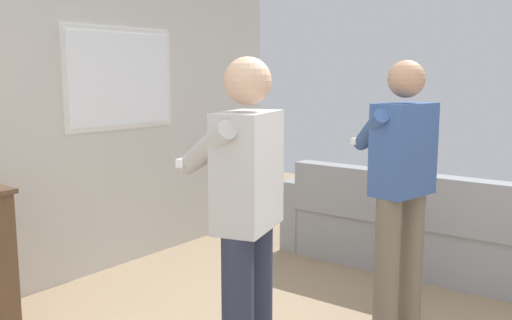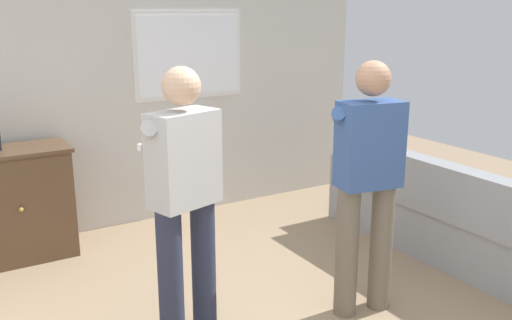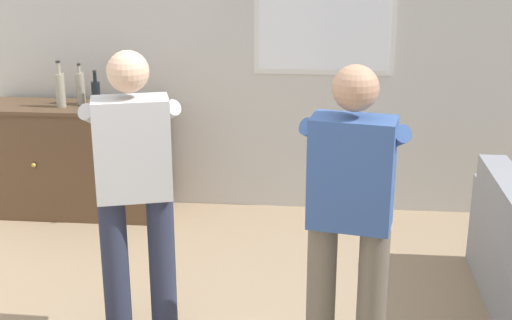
{
  "view_description": "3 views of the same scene",
  "coord_description": "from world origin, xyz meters",
  "px_view_note": "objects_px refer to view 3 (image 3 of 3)",
  "views": [
    {
      "loc": [
        -2.35,
        -1.11,
        1.61
      ],
      "look_at": [
        0.19,
        0.81,
        1.12
      ],
      "focal_mm": 40.0,
      "sensor_mm": 36.0,
      "label": 1
    },
    {
      "loc": [
        -1.55,
        -2.4,
        1.99
      ],
      "look_at": [
        0.29,
        0.67,
        1.03
      ],
      "focal_mm": 40.0,
      "sensor_mm": 36.0,
      "label": 2
    },
    {
      "loc": [
        0.7,
        -3.03,
        2.3
      ],
      "look_at": [
        0.35,
        0.67,
        1.05
      ],
      "focal_mm": 50.0,
      "sensor_mm": 36.0,
      "label": 3
    }
  ],
  "objects_px": {
    "bottle_liquor_amber": "(96,93)",
    "bottle_spirits_clear": "(80,88)",
    "person_standing_right": "(350,214)",
    "bottle_wine_green": "(60,89)",
    "person_standing_left": "(134,186)",
    "sideboard_cabinet": "(78,160)"
  },
  "relations": [
    {
      "from": "sideboard_cabinet",
      "to": "bottle_wine_green",
      "type": "xyz_separation_m",
      "value": [
        -0.08,
        -0.05,
        0.6
      ]
    },
    {
      "from": "sideboard_cabinet",
      "to": "bottle_liquor_amber",
      "type": "bearing_deg",
      "value": 2.65
    },
    {
      "from": "bottle_wine_green",
      "to": "bottle_liquor_amber",
      "type": "xyz_separation_m",
      "value": [
        0.27,
        0.06,
        -0.04
      ]
    },
    {
      "from": "bottle_spirits_clear",
      "to": "person_standing_left",
      "type": "bearing_deg",
      "value": -63.71
    },
    {
      "from": "bottle_wine_green",
      "to": "person_standing_left",
      "type": "distance_m",
      "value": 2.03
    },
    {
      "from": "person_standing_right",
      "to": "bottle_wine_green",
      "type": "bearing_deg",
      "value": 137.35
    },
    {
      "from": "bottle_spirits_clear",
      "to": "person_standing_right",
      "type": "height_order",
      "value": "person_standing_right"
    },
    {
      "from": "person_standing_right",
      "to": "bottle_spirits_clear",
      "type": "bearing_deg",
      "value": 134.19
    },
    {
      "from": "person_standing_left",
      "to": "person_standing_right",
      "type": "distance_m",
      "value": 1.19
    },
    {
      "from": "person_standing_right",
      "to": "bottle_liquor_amber",
      "type": "bearing_deg",
      "value": 132.83
    },
    {
      "from": "bottle_liquor_amber",
      "to": "person_standing_left",
      "type": "relative_size",
      "value": 0.17
    },
    {
      "from": "bottle_wine_green",
      "to": "person_standing_left",
      "type": "relative_size",
      "value": 0.22
    },
    {
      "from": "person_standing_left",
      "to": "bottle_wine_green",
      "type": "bearing_deg",
      "value": 120.81
    },
    {
      "from": "bottle_liquor_amber",
      "to": "person_standing_right",
      "type": "bearing_deg",
      "value": -47.17
    },
    {
      "from": "bottle_liquor_amber",
      "to": "person_standing_left",
      "type": "distance_m",
      "value": 1.96
    },
    {
      "from": "sideboard_cabinet",
      "to": "bottle_spirits_clear",
      "type": "relative_size",
      "value": 4.37
    },
    {
      "from": "bottle_spirits_clear",
      "to": "person_standing_left",
      "type": "xyz_separation_m",
      "value": [
        0.91,
        -1.85,
        -0.11
      ]
    },
    {
      "from": "bottle_liquor_amber",
      "to": "bottle_spirits_clear",
      "type": "xyz_separation_m",
      "value": [
        -0.14,
        0.05,
        0.02
      ]
    },
    {
      "from": "sideboard_cabinet",
      "to": "bottle_liquor_amber",
      "type": "distance_m",
      "value": 0.59
    },
    {
      "from": "bottle_wine_green",
      "to": "bottle_spirits_clear",
      "type": "relative_size",
      "value": 1.12
    },
    {
      "from": "bottle_liquor_amber",
      "to": "person_standing_right",
      "type": "xyz_separation_m",
      "value": [
        1.93,
        -2.08,
        -0.09
      ]
    },
    {
      "from": "bottle_wine_green",
      "to": "bottle_liquor_amber",
      "type": "distance_m",
      "value": 0.27
    }
  ]
}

